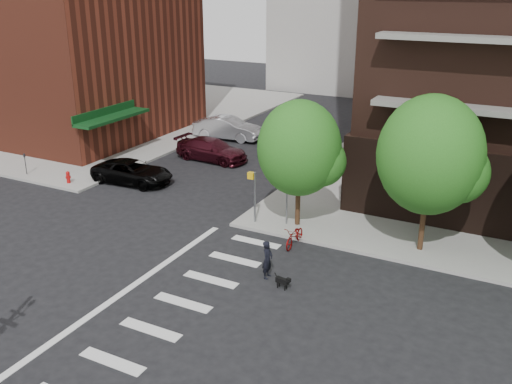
{
  "coord_description": "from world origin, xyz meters",
  "views": [
    {
      "loc": [
        14.12,
        -15.36,
        11.53
      ],
      "look_at": [
        3.0,
        6.0,
        2.5
      ],
      "focal_mm": 40.0,
      "sensor_mm": 36.0,
      "label": 1
    }
  ],
  "objects_px": {
    "fire_hydrant": "(68,176)",
    "parked_car_black": "(132,172)",
    "dog_walker": "(267,260)",
    "parked_car_maroon": "(212,150)",
    "parked_car_silver": "(228,128)",
    "scooter": "(295,236)"
  },
  "relations": [
    {
      "from": "fire_hydrant",
      "to": "parked_car_maroon",
      "type": "xyz_separation_m",
      "value": [
        4.93,
        8.19,
        0.19
      ]
    },
    {
      "from": "parked_car_silver",
      "to": "dog_walker",
      "type": "height_order",
      "value": "parked_car_silver"
    },
    {
      "from": "fire_hydrant",
      "to": "scooter",
      "type": "bearing_deg",
      "value": -4.87
    },
    {
      "from": "parked_car_black",
      "to": "fire_hydrant",
      "type": "bearing_deg",
      "value": 120.61
    },
    {
      "from": "parked_car_black",
      "to": "parked_car_silver",
      "type": "xyz_separation_m",
      "value": [
        0.03,
        11.29,
        0.18
      ]
    },
    {
      "from": "fire_hydrant",
      "to": "parked_car_maroon",
      "type": "relative_size",
      "value": 0.14
    },
    {
      "from": "parked_car_maroon",
      "to": "fire_hydrant",
      "type": "bearing_deg",
      "value": 152.15
    },
    {
      "from": "parked_car_maroon",
      "to": "dog_walker",
      "type": "height_order",
      "value": "dog_walker"
    },
    {
      "from": "parked_car_black",
      "to": "dog_walker",
      "type": "distance_m",
      "value": 14.04
    },
    {
      "from": "parked_car_maroon",
      "to": "scooter",
      "type": "relative_size",
      "value": 2.77
    },
    {
      "from": "parked_car_black",
      "to": "scooter",
      "type": "relative_size",
      "value": 2.67
    },
    {
      "from": "scooter",
      "to": "dog_walker",
      "type": "height_order",
      "value": "dog_walker"
    },
    {
      "from": "fire_hydrant",
      "to": "dog_walker",
      "type": "bearing_deg",
      "value": -16.4
    },
    {
      "from": "parked_car_silver",
      "to": "scooter",
      "type": "bearing_deg",
      "value": -145.12
    },
    {
      "from": "parked_car_silver",
      "to": "dog_walker",
      "type": "relative_size",
      "value": 3.21
    },
    {
      "from": "fire_hydrant",
      "to": "parked_car_black",
      "type": "relative_size",
      "value": 0.15
    },
    {
      "from": "parked_car_silver",
      "to": "scooter",
      "type": "relative_size",
      "value": 2.83
    },
    {
      "from": "dog_walker",
      "to": "parked_car_maroon",
      "type": "bearing_deg",
      "value": 36.29
    },
    {
      "from": "parked_car_black",
      "to": "parked_car_maroon",
      "type": "distance_m",
      "value": 6.34
    },
    {
      "from": "parked_car_maroon",
      "to": "scooter",
      "type": "distance_m",
      "value": 14.03
    },
    {
      "from": "parked_car_silver",
      "to": "dog_walker",
      "type": "bearing_deg",
      "value": -150.13
    },
    {
      "from": "parked_car_black",
      "to": "parked_car_maroon",
      "type": "bearing_deg",
      "value": -20.35
    }
  ]
}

